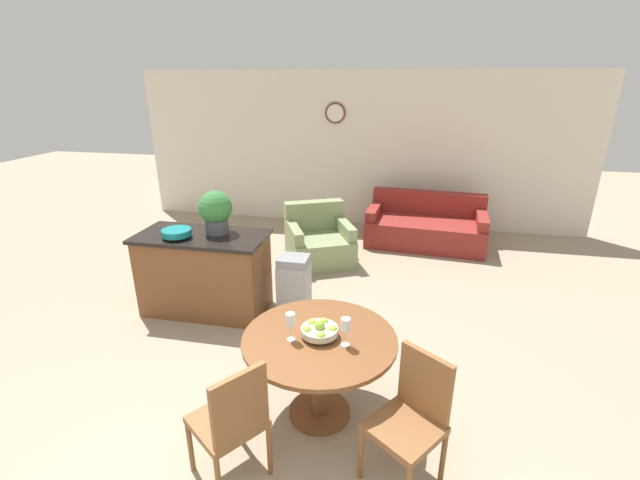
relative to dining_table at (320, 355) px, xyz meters
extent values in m
cube|color=silver|center=(-0.33, 4.98, 0.78)|extent=(8.00, 0.06, 2.70)
cylinder|color=brown|center=(-0.73, 4.94, 1.43)|extent=(0.37, 0.02, 0.37)
cylinder|color=white|center=(-0.73, 4.92, 1.43)|extent=(0.29, 0.01, 0.29)
cylinder|color=brown|center=(0.00, 0.00, -0.55)|extent=(0.49, 0.49, 0.04)
cylinder|color=brown|center=(0.00, 0.00, -0.20)|extent=(0.12, 0.12, 0.66)
cylinder|color=brown|center=(0.00, 0.00, 0.15)|extent=(1.18, 1.18, 0.03)
cylinder|color=brown|center=(-0.76, -0.70, -0.36)|extent=(0.04, 0.04, 0.41)
cylinder|color=brown|center=(-0.53, -0.39, -0.36)|extent=(0.04, 0.04, 0.41)
cylinder|color=brown|center=(-0.22, -0.62, -0.36)|extent=(0.04, 0.04, 0.41)
cube|color=brown|center=(-0.49, -0.66, -0.13)|extent=(0.59, 0.59, 0.05)
cube|color=brown|center=(-0.34, -0.77, 0.13)|extent=(0.26, 0.33, 0.46)
cylinder|color=brown|center=(0.39, -0.53, -0.36)|extent=(0.04, 0.04, 0.41)
cylinder|color=brown|center=(0.93, -0.45, -0.36)|extent=(0.04, 0.04, 0.41)
cylinder|color=brown|center=(0.62, -0.22, -0.36)|extent=(0.04, 0.04, 0.41)
cube|color=brown|center=(0.66, -0.49, -0.13)|extent=(0.59, 0.59, 0.05)
cube|color=brown|center=(0.77, -0.34, 0.13)|extent=(0.33, 0.26, 0.46)
cylinder|color=#B7B29E|center=(0.00, 0.00, 0.18)|extent=(0.11, 0.11, 0.03)
cylinder|color=#B7B29E|center=(0.00, 0.00, 0.22)|extent=(0.28, 0.28, 0.05)
sphere|color=#8CB738|center=(0.10, 0.01, 0.23)|extent=(0.08, 0.08, 0.08)
sphere|color=#8CB738|center=(0.01, 0.10, 0.23)|extent=(0.08, 0.08, 0.08)
sphere|color=#8CB738|center=(-0.07, 0.07, 0.23)|extent=(0.08, 0.08, 0.08)
sphere|color=#8CB738|center=(-0.09, -0.04, 0.23)|extent=(0.08, 0.08, 0.08)
sphere|color=#8CB738|center=(0.03, -0.09, 0.23)|extent=(0.08, 0.08, 0.08)
sphere|color=#8CB738|center=(0.00, 0.00, 0.27)|extent=(0.08, 0.08, 0.08)
cylinder|color=silver|center=(-0.20, -0.08, 0.17)|extent=(0.06, 0.06, 0.01)
cylinder|color=silver|center=(-0.20, -0.08, 0.23)|extent=(0.01, 0.01, 0.12)
cylinder|color=silver|center=(-0.20, -0.08, 0.34)|extent=(0.07, 0.07, 0.09)
cylinder|color=silver|center=(0.21, -0.07, 0.17)|extent=(0.06, 0.06, 0.01)
cylinder|color=silver|center=(0.21, -0.07, 0.23)|extent=(0.01, 0.01, 0.12)
cylinder|color=silver|center=(0.21, -0.07, 0.34)|extent=(0.07, 0.07, 0.09)
cube|color=brown|center=(-1.63, 1.39, -0.12)|extent=(1.39, 0.65, 0.90)
cube|color=black|center=(-1.63, 1.39, 0.35)|extent=(1.45, 0.71, 0.04)
cylinder|color=#147A7F|center=(-1.84, 1.26, 0.38)|extent=(0.11, 0.11, 0.02)
cylinder|color=#147A7F|center=(-1.84, 1.26, 0.43)|extent=(0.32, 0.32, 0.07)
cylinder|color=#4C4C51|center=(-1.47, 1.49, 0.45)|extent=(0.25, 0.25, 0.16)
sphere|color=#387F3D|center=(-1.47, 1.49, 0.66)|extent=(0.37, 0.37, 0.37)
cube|color=#9E9EA3|center=(-0.59, 1.47, -0.25)|extent=(0.34, 0.30, 0.63)
cube|color=gray|center=(-0.59, 1.47, 0.11)|extent=(0.33, 0.29, 0.09)
cube|color=maroon|center=(0.93, 4.08, -0.36)|extent=(1.93, 1.15, 0.42)
cube|color=maroon|center=(0.96, 4.47, 0.04)|extent=(1.86, 0.38, 0.37)
cube|color=maroon|center=(0.08, 4.15, -0.27)|extent=(0.24, 0.93, 0.59)
cube|color=maroon|center=(1.77, 4.01, -0.27)|extent=(0.24, 0.93, 0.59)
cube|color=gray|center=(-0.62, 3.04, -0.37)|extent=(1.19, 1.19, 0.40)
cube|color=gray|center=(-0.77, 3.35, 0.05)|extent=(0.88, 0.56, 0.43)
cube|color=gray|center=(-0.96, 2.88, -0.27)|extent=(0.47, 0.80, 0.59)
cube|color=gray|center=(-0.28, 3.20, -0.27)|extent=(0.47, 0.80, 0.59)
camera|label=1|loc=(0.55, -2.70, 1.99)|focal=24.00mm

